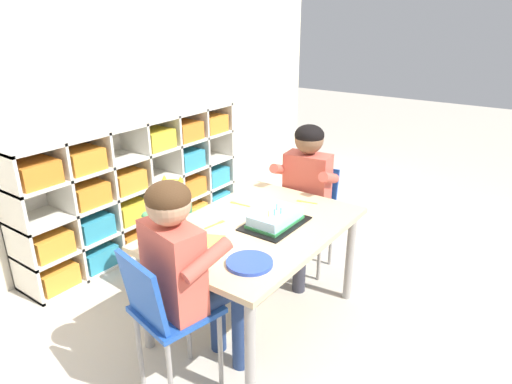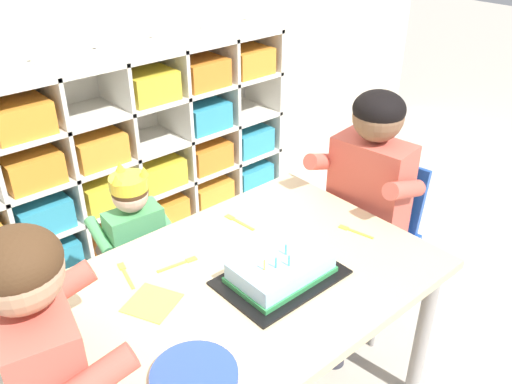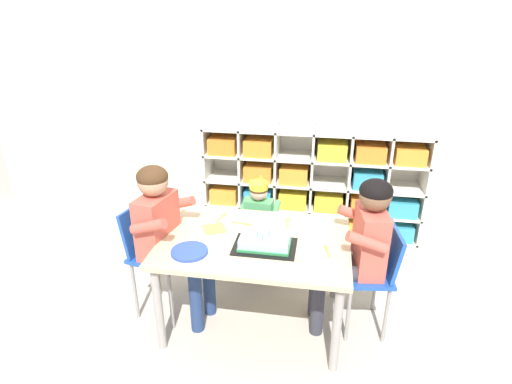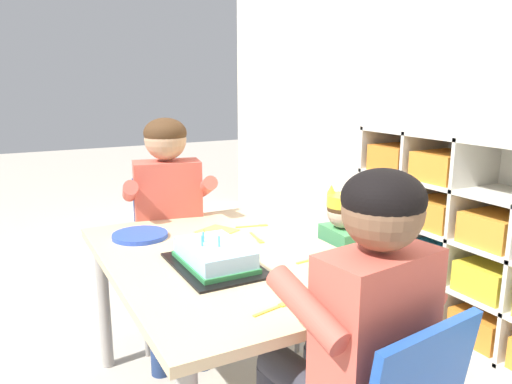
# 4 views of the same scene
# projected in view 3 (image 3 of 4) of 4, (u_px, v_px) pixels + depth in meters

# --- Properties ---
(ground) EXTENTS (16.00, 16.00, 0.00)m
(ground) POSITION_uv_depth(u_px,v_px,m) (255.00, 319.00, 2.85)
(ground) COLOR #BCB2A3
(classroom_back_wall) EXTENTS (5.98, 0.10, 3.00)m
(classroom_back_wall) POSITION_uv_depth(u_px,v_px,m) (285.00, 64.00, 3.65)
(classroom_back_wall) COLOR beige
(classroom_back_wall) RESTS_ON ground
(storage_cubby_shelf) EXTENTS (1.95, 0.34, 0.98)m
(storage_cubby_shelf) POSITION_uv_depth(u_px,v_px,m) (311.00, 186.00, 3.82)
(storage_cubby_shelf) COLOR silver
(storage_cubby_shelf) RESTS_ON ground
(activity_table) EXTENTS (1.17, 0.81, 0.63)m
(activity_table) POSITION_uv_depth(u_px,v_px,m) (255.00, 249.00, 2.63)
(activity_table) COLOR #D1B789
(activity_table) RESTS_ON ground
(classroom_chair_blue) EXTENTS (0.38, 0.33, 0.56)m
(classroom_chair_blue) POSITION_uv_depth(u_px,v_px,m) (257.00, 237.00, 3.19)
(classroom_chair_blue) COLOR #1E4CA8
(classroom_chair_blue) RESTS_ON ground
(child_with_crown) EXTENTS (0.31, 0.31, 0.81)m
(child_with_crown) POSITION_uv_depth(u_px,v_px,m) (260.00, 213.00, 3.21)
(child_with_crown) COLOR #4C9E5B
(child_with_crown) RESTS_ON ground
(classroom_chair_adult_side) EXTENTS (0.42, 0.39, 0.78)m
(classroom_chair_adult_side) POSITION_uv_depth(u_px,v_px,m) (153.00, 250.00, 2.77)
(classroom_chair_adult_side) COLOR #1E4CA8
(classroom_chair_adult_side) RESTS_ON ground
(adult_helper_seated) EXTENTS (0.46, 0.45, 1.08)m
(adult_helper_seated) POSITION_uv_depth(u_px,v_px,m) (166.00, 227.00, 2.65)
(adult_helper_seated) COLOR #D15647
(adult_helper_seated) RESTS_ON ground
(classroom_chair_guest_side) EXTENTS (0.36, 0.40, 0.72)m
(classroom_chair_guest_side) POSITION_uv_depth(u_px,v_px,m) (375.00, 268.00, 2.63)
(classroom_chair_guest_side) COLOR #1E4CA8
(classroom_chair_guest_side) RESTS_ON ground
(guest_at_table_side) EXTENTS (0.45, 0.43, 1.05)m
(guest_at_table_side) POSITION_uv_depth(u_px,v_px,m) (360.00, 240.00, 2.55)
(guest_at_table_side) COLOR #D15647
(guest_at_table_side) RESTS_ON ground
(birthday_cake_on_tray) EXTENTS (0.38, 0.26, 0.11)m
(birthday_cake_on_tray) POSITION_uv_depth(u_px,v_px,m) (265.00, 242.00, 2.50)
(birthday_cake_on_tray) COLOR black
(birthday_cake_on_tray) RESTS_ON activity_table
(paper_plate_stack) EXTENTS (0.22, 0.22, 0.02)m
(paper_plate_stack) POSITION_uv_depth(u_px,v_px,m) (189.00, 251.00, 2.45)
(paper_plate_stack) COLOR blue
(paper_plate_stack) RESTS_ON activity_table
(paper_napkin_square) EXTENTS (0.18, 0.18, 0.00)m
(paper_napkin_square) POSITION_uv_depth(u_px,v_px,m) (214.00, 229.00, 2.72)
(paper_napkin_square) COLOR #F4DB4C
(paper_napkin_square) RESTS_ON activity_table
(fork_beside_plate_stack) EXTENTS (0.04, 0.13, 0.00)m
(fork_beside_plate_stack) POSITION_uv_depth(u_px,v_px,m) (327.00, 251.00, 2.48)
(fork_beside_plate_stack) COLOR yellow
(fork_beside_plate_stack) RESTS_ON activity_table
(fork_by_napkin) EXTENTS (0.14, 0.04, 0.00)m
(fork_by_napkin) POSITION_uv_depth(u_px,v_px,m) (242.00, 224.00, 2.79)
(fork_by_napkin) COLOR yellow
(fork_by_napkin) RESTS_ON activity_table
(fork_scattered_mid_table) EXTENTS (0.03, 0.14, 0.00)m
(fork_scattered_mid_table) POSITION_uv_depth(u_px,v_px,m) (288.00, 222.00, 2.80)
(fork_scattered_mid_table) COLOR yellow
(fork_scattered_mid_table) RESTS_ON activity_table
(fork_near_child_seat) EXTENTS (0.05, 0.14, 0.00)m
(fork_near_child_seat) POSITION_uv_depth(u_px,v_px,m) (222.00, 217.00, 2.87)
(fork_near_child_seat) COLOR yellow
(fork_near_child_seat) RESTS_ON activity_table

